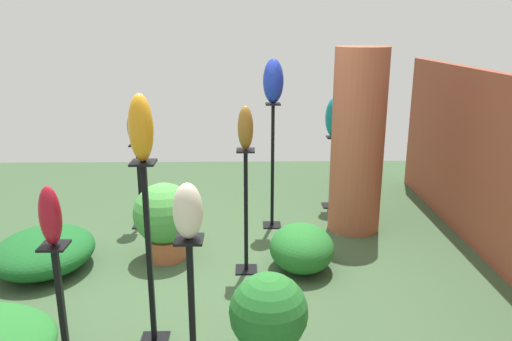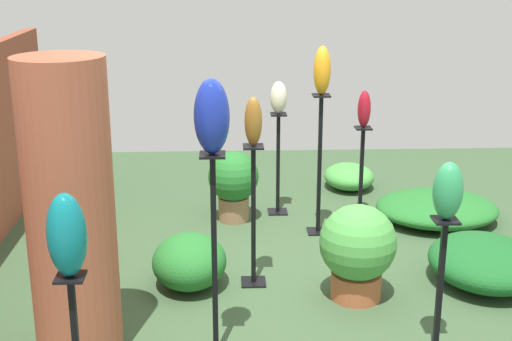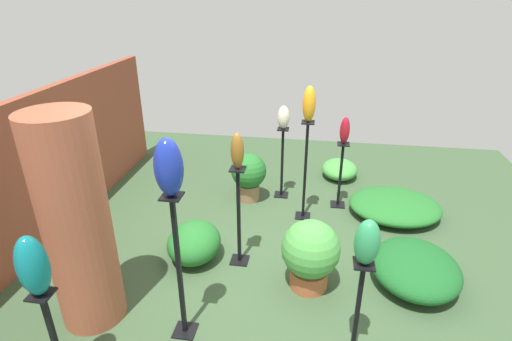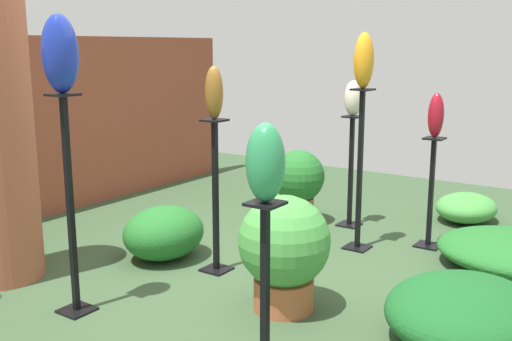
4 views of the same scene
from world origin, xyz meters
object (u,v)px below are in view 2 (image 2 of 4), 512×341
(art_vase_ruby, at_px, (364,109))
(potted_plant_front_left, at_px, (358,248))
(art_vase_amber, at_px, (322,70))
(pedestal_bronze, at_px, (253,222))
(pedestal_ivory, at_px, (278,168))
(art_vase_bronze, at_px, (253,121))
(art_vase_ivory, at_px, (279,97))
(pedestal_cobalt, at_px, (215,266))
(art_vase_jade, at_px, (448,191))
(potted_plant_walkway_edge, at_px, (233,181))
(pedestal_ruby, at_px, (361,177))
(pedestal_amber, at_px, (319,171))
(pedestal_jade, at_px, (439,293))
(art_vase_cobalt, at_px, (212,116))
(art_vase_teal, at_px, (67,235))
(brick_pillar, at_px, (70,213))

(art_vase_ruby, distance_m, potted_plant_front_left, 1.94)
(art_vase_ruby, height_order, art_vase_amber, art_vase_amber)
(art_vase_amber, distance_m, potted_plant_front_left, 1.80)
(potted_plant_front_left, bearing_deg, pedestal_bronze, 69.74)
(pedestal_ivory, xyz_separation_m, art_vase_bronze, (-1.64, 0.32, 0.88))
(pedestal_bronze, height_order, art_vase_amber, art_vase_amber)
(art_vase_ivory, bearing_deg, pedestal_cobalt, 167.40)
(art_vase_ruby, bearing_deg, pedestal_ivory, 78.43)
(art_vase_jade, height_order, art_vase_amber, art_vase_amber)
(art_vase_ivory, bearing_deg, art_vase_jade, -162.38)
(pedestal_cobalt, xyz_separation_m, potted_plant_walkway_edge, (2.54, -0.15, -0.24))
(pedestal_ivory, relative_size, art_vase_jade, 2.77)
(pedestal_ruby, height_order, pedestal_amber, pedestal_amber)
(pedestal_jade, relative_size, art_vase_amber, 2.16)
(art_vase_ivory, xyz_separation_m, art_vase_jade, (-2.75, -0.87, -0.07))
(pedestal_cobalt, bearing_deg, pedestal_ruby, -29.33)
(art_vase_cobalt, height_order, art_vase_teal, art_vase_cobalt)
(art_vase_cobalt, bearing_deg, art_vase_jade, -90.73)
(art_vase_ivory, bearing_deg, pedestal_ruby, -101.57)
(pedestal_ruby, xyz_separation_m, art_vase_amber, (-0.39, 0.48, 1.15))
(art_vase_cobalt, relative_size, potted_plant_front_left, 0.62)
(art_vase_ivory, height_order, art_vase_amber, art_vase_amber)
(pedestal_ivory, bearing_deg, art_vase_teal, 157.63)
(pedestal_jade, distance_m, art_vase_bronze, 1.87)
(art_vase_ruby, bearing_deg, pedestal_jade, -179.01)
(pedestal_amber, distance_m, art_vase_ruby, 0.80)
(art_vase_bronze, xyz_separation_m, potted_plant_walkway_edge, (1.45, 0.14, -0.95))
(art_vase_teal, bearing_deg, brick_pillar, 10.98)
(pedestal_bronze, xyz_separation_m, art_vase_amber, (1.08, -0.67, 1.04))
(pedestal_ivory, relative_size, potted_plant_front_left, 1.38)
(pedestal_ivory, distance_m, art_vase_amber, 1.28)
(pedestal_cobalt, xyz_separation_m, pedestal_ivory, (2.73, -0.61, -0.17))
(pedestal_cobalt, distance_m, pedestal_bronze, 1.13)
(art_vase_amber, bearing_deg, art_vase_bronze, 148.40)
(pedestal_ivory, xyz_separation_m, art_vase_ruby, (-0.17, -0.83, 0.65))
(potted_plant_walkway_edge, bearing_deg, pedestal_amber, -114.57)
(pedestal_ivory, distance_m, art_vase_ivory, 0.74)
(pedestal_amber, distance_m, potted_plant_walkway_edge, 0.91)
(pedestal_cobalt, bearing_deg, art_vase_ivory, -12.60)
(brick_pillar, relative_size, art_vase_ivory, 6.15)
(pedestal_jade, bearing_deg, art_vase_amber, 13.46)
(pedestal_cobalt, height_order, art_vase_teal, pedestal_cobalt)
(pedestal_cobalt, xyz_separation_m, art_vase_ivory, (2.73, -0.61, 0.57))
(pedestal_ivory, bearing_deg, art_vase_bronze, 169.12)
(pedestal_jade, xyz_separation_m, art_vase_jade, (0.00, 0.00, 0.72))
(potted_plant_front_left, bearing_deg, pedestal_ruby, -11.30)
(pedestal_jade, distance_m, art_vase_teal, 2.44)
(art_vase_cobalt, bearing_deg, pedestal_jade, -90.73)
(art_vase_teal, height_order, potted_plant_walkway_edge, art_vase_teal)
(art_vase_cobalt, height_order, art_vase_ruby, art_vase_cobalt)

